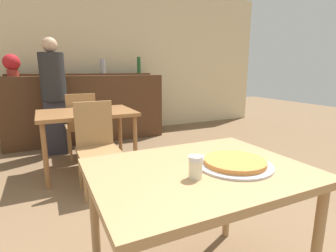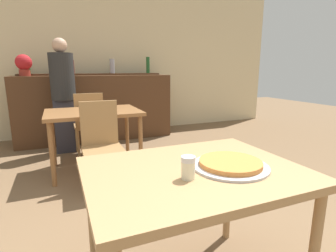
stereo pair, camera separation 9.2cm
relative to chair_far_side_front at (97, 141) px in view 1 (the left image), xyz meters
name	(u,v)px [view 1 (the left image)]	position (x,y,z in m)	size (l,w,h in m)	color
wall_back	(80,60)	(0.23, 2.56, 0.88)	(8.00, 0.05, 2.80)	beige
dining_table_near	(199,183)	(0.23, -1.56, 0.15)	(1.07, 0.82, 0.75)	#A87F51
dining_table_far	(87,118)	(0.00, 0.56, 0.14)	(1.09, 0.78, 0.74)	brown
bar_counter	(87,108)	(0.23, 2.05, 0.05)	(2.60, 0.56, 1.13)	#4C2D19
bar_back_shelf	(84,72)	(0.23, 2.19, 0.66)	(2.39, 0.24, 0.33)	#4C2D19
chair_far_side_front	(97,141)	(0.00, 0.00, 0.00)	(0.40, 0.40, 0.91)	olive
chair_far_side_back	(81,122)	(0.00, 1.11, 0.00)	(0.40, 0.40, 0.91)	olive
pizza_tray	(235,163)	(0.41, -1.62, 0.24)	(0.39, 0.39, 0.04)	#B7B7BC
cheese_shaker	(196,167)	(0.14, -1.66, 0.28)	(0.07, 0.07, 0.11)	beige
person_standing	(54,93)	(-0.30, 1.47, 0.38)	(0.34, 0.34, 1.66)	#2D2D38
potted_plant	(12,64)	(-0.82, 2.00, 0.79)	(0.24, 0.24, 0.33)	maroon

